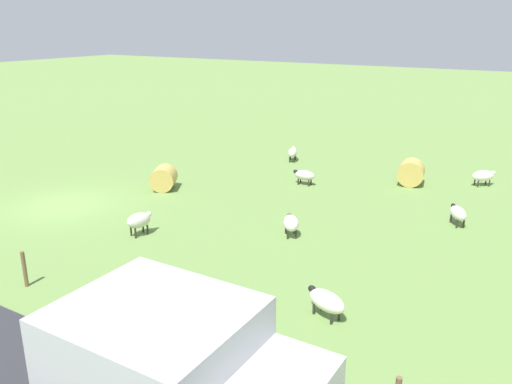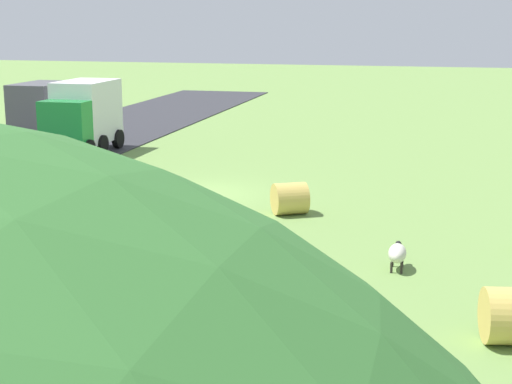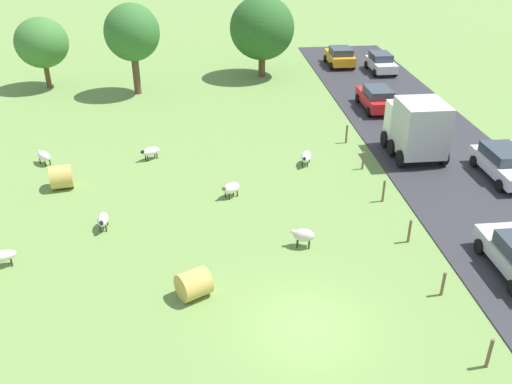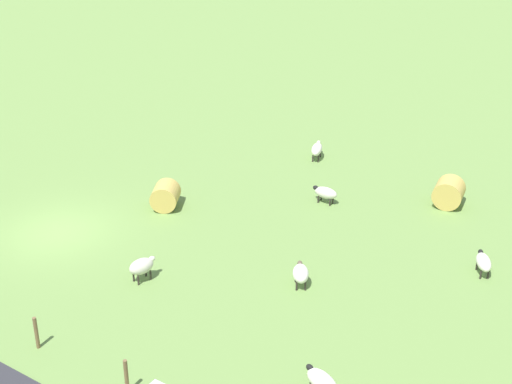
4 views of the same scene
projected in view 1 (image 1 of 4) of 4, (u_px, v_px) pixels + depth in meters
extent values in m
plane|color=#6B8E47|center=(64.00, 206.00, 22.67)|extent=(160.00, 160.00, 0.00)
ellipsoid|color=silver|center=(293.00, 152.00, 29.77)|extent=(1.28, 0.89, 0.49)
ellipsoid|color=silver|center=(294.00, 148.00, 30.27)|extent=(0.31, 0.26, 0.20)
cylinder|color=#2D2823|center=(291.00, 157.00, 30.21)|extent=(0.07, 0.07, 0.33)
cylinder|color=#2D2823|center=(295.00, 157.00, 30.17)|extent=(0.07, 0.07, 0.33)
cylinder|color=#2D2823|center=(290.00, 160.00, 29.60)|extent=(0.07, 0.07, 0.33)
cylinder|color=#2D2823|center=(294.00, 160.00, 29.55)|extent=(0.07, 0.07, 0.33)
ellipsoid|color=silver|center=(327.00, 301.00, 13.97)|extent=(0.91, 1.29, 0.54)
ellipsoid|color=black|center=(312.00, 289.00, 14.35)|extent=(0.26, 0.31, 0.20)
cylinder|color=#2D2823|center=(314.00, 309.00, 14.23)|extent=(0.07, 0.07, 0.28)
cylinder|color=#2D2823|center=(322.00, 306.00, 14.41)|extent=(0.07, 0.07, 0.28)
cylinder|color=#2D2823|center=(331.00, 319.00, 13.75)|extent=(0.07, 0.07, 0.28)
cylinder|color=#2D2823|center=(339.00, 316.00, 13.92)|extent=(0.07, 0.07, 0.28)
ellipsoid|color=silver|center=(458.00, 213.00, 20.34)|extent=(1.18, 0.99, 0.48)
ellipsoid|color=black|center=(453.00, 206.00, 20.80)|extent=(0.32, 0.29, 0.20)
cylinder|color=#2D2823|center=(451.00, 219.00, 20.73)|extent=(0.07, 0.07, 0.32)
cylinder|color=#2D2823|center=(457.00, 218.00, 20.74)|extent=(0.07, 0.07, 0.32)
cylinder|color=#2D2823|center=(457.00, 224.00, 20.16)|extent=(0.07, 0.07, 0.32)
cylinder|color=#2D2823|center=(464.00, 224.00, 20.17)|extent=(0.07, 0.07, 0.32)
ellipsoid|color=beige|center=(305.00, 175.00, 25.43)|extent=(0.51, 1.03, 0.49)
ellipsoid|color=black|center=(296.00, 172.00, 25.63)|extent=(0.19, 0.26, 0.20)
cylinder|color=#2D2823|center=(298.00, 182.00, 25.56)|extent=(0.07, 0.07, 0.30)
cylinder|color=#2D2823|center=(301.00, 180.00, 25.78)|extent=(0.07, 0.07, 0.30)
cylinder|color=#2D2823|center=(309.00, 183.00, 25.29)|extent=(0.07, 0.07, 0.30)
cylinder|color=#2D2823|center=(311.00, 182.00, 25.51)|extent=(0.07, 0.07, 0.30)
ellipsoid|color=white|center=(483.00, 176.00, 25.24)|extent=(1.11, 1.16, 0.53)
ellipsoid|color=silver|center=(493.00, 173.00, 25.29)|extent=(0.31, 0.31, 0.20)
cylinder|color=#2D2823|center=(486.00, 182.00, 25.53)|extent=(0.07, 0.07, 0.31)
cylinder|color=#2D2823|center=(489.00, 183.00, 25.26)|extent=(0.07, 0.07, 0.31)
cylinder|color=#2D2823|center=(475.00, 182.00, 25.44)|extent=(0.07, 0.07, 0.31)
cylinder|color=#2D2823|center=(478.00, 184.00, 25.16)|extent=(0.07, 0.07, 0.31)
ellipsoid|color=white|center=(291.00, 223.00, 19.30)|extent=(1.10, 1.00, 0.55)
ellipsoid|color=brown|center=(290.00, 216.00, 19.69)|extent=(0.32, 0.30, 0.20)
cylinder|color=#2D2823|center=(286.00, 230.00, 19.65)|extent=(0.07, 0.07, 0.31)
cylinder|color=#2D2823|center=(294.00, 229.00, 19.67)|extent=(0.07, 0.07, 0.31)
cylinder|color=#2D2823|center=(288.00, 235.00, 19.15)|extent=(0.07, 0.07, 0.31)
cylinder|color=#2D2823|center=(296.00, 235.00, 19.17)|extent=(0.07, 0.07, 0.31)
ellipsoid|color=beige|center=(139.00, 220.00, 19.36)|extent=(1.05, 0.79, 0.56)
ellipsoid|color=silver|center=(149.00, 214.00, 19.61)|extent=(0.30, 0.24, 0.20)
cylinder|color=#2D2823|center=(143.00, 228.00, 19.75)|extent=(0.07, 0.07, 0.38)
cylinder|color=#2D2823|center=(148.00, 230.00, 19.54)|extent=(0.07, 0.07, 0.38)
cylinder|color=#2D2823|center=(131.00, 231.00, 19.42)|extent=(0.07, 0.07, 0.38)
cylinder|color=#2D2823|center=(135.00, 233.00, 19.20)|extent=(0.07, 0.07, 0.38)
cylinder|color=tan|center=(164.00, 178.00, 24.70)|extent=(1.54, 1.53, 1.12)
cylinder|color=tan|center=(411.00, 172.00, 25.42)|extent=(1.33, 1.41, 1.23)
cylinder|color=brown|center=(25.00, 269.00, 15.60)|extent=(0.12, 0.12, 1.13)
cylinder|color=brown|center=(115.00, 301.00, 13.76)|extent=(0.12, 0.12, 1.16)
cylinder|color=brown|center=(234.00, 347.00, 11.94)|extent=(0.12, 0.12, 1.05)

